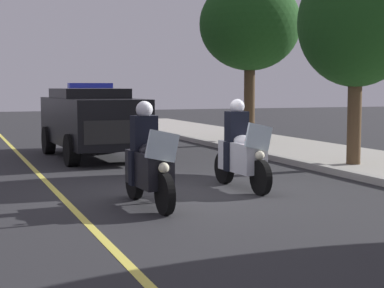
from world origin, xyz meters
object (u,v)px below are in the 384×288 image
(tree_mid_block, at_px, (357,23))
(police_suv, at_px, (92,119))
(police_motorcycle_lead_right, at_px, (241,153))
(tree_far_back, at_px, (250,25))
(police_motorcycle_lead_left, at_px, (148,164))

(tree_mid_block, bearing_deg, police_suv, -128.64)
(police_motorcycle_lead_right, xyz_separation_m, tree_mid_block, (-1.83, 3.85, 2.74))
(tree_mid_block, bearing_deg, tree_far_back, 176.49)
(police_motorcycle_lead_right, height_order, tree_far_back, tree_far_back)
(police_motorcycle_lead_right, xyz_separation_m, tree_far_back, (-8.35, 4.25, 3.31))
(police_suv, bearing_deg, police_motorcycle_lead_right, 14.40)
(police_motorcycle_lead_left, distance_m, tree_mid_block, 7.21)
(police_motorcycle_lead_left, bearing_deg, tree_mid_block, 115.57)
(tree_mid_block, distance_m, tree_far_back, 6.55)
(police_motorcycle_lead_left, relative_size, tree_far_back, 0.39)
(police_motorcycle_lead_left, xyz_separation_m, tree_mid_block, (-2.88, 6.02, 2.74))
(police_motorcycle_lead_right, relative_size, police_suv, 0.43)
(police_motorcycle_lead_left, xyz_separation_m, police_suv, (-7.22, 0.58, 0.37))
(police_motorcycle_lead_left, bearing_deg, police_suv, 175.39)
(police_suv, xyz_separation_m, tree_mid_block, (4.34, 5.43, 2.37))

